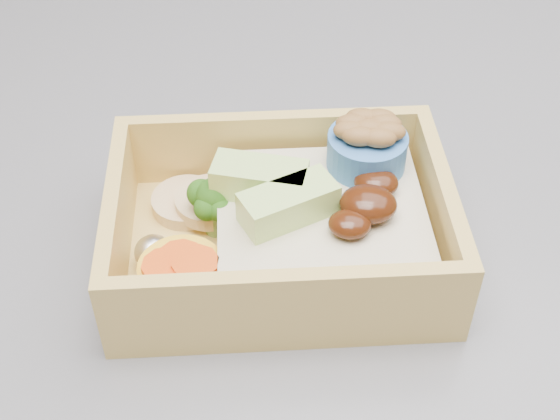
{
  "coord_description": "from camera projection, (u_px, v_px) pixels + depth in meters",
  "views": [
    {
      "loc": [
        0.21,
        -0.42,
        1.22
      ],
      "look_at": [
        0.19,
        -0.14,
        0.95
      ],
      "focal_mm": 50.0,
      "sensor_mm": 36.0,
      "label": 1
    }
  ],
  "objects": [
    {
      "name": "bento_box",
      "position": [
        291.0,
        222.0,
        0.39
      ],
      "size": [
        0.18,
        0.15,
        0.06
      ],
      "rotation": [
        0.0,
        0.0,
        0.15
      ],
      "color": "#D5AF58",
      "rests_on": "island"
    }
  ]
}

